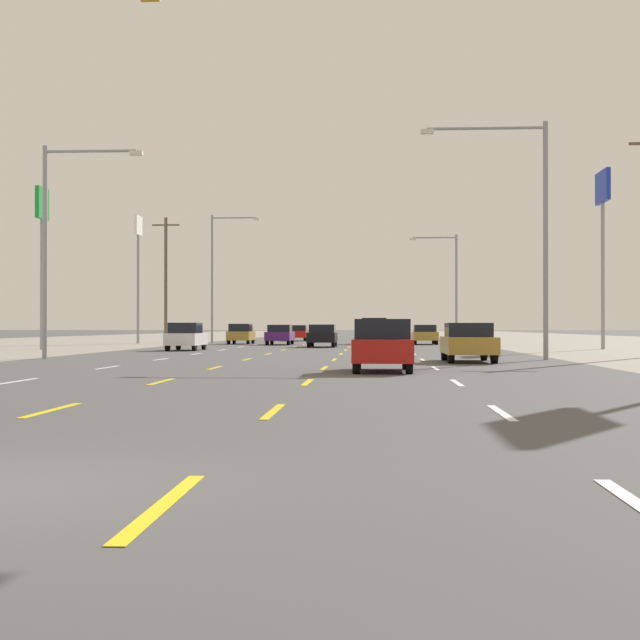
# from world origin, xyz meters

# --- Properties ---
(ground_plane) EXTENTS (572.00, 572.00, 0.00)m
(ground_plane) POSITION_xyz_m (0.00, 66.00, 0.00)
(ground_plane) COLOR #4C4C4F
(lot_apron_left) EXTENTS (28.00, 440.00, 0.01)m
(lot_apron_left) POSITION_xyz_m (-24.75, 66.00, 0.00)
(lot_apron_left) COLOR gray
(lot_apron_left) RESTS_ON ground
(lane_markings) EXTENTS (10.64, 227.60, 0.01)m
(lane_markings) POSITION_xyz_m (0.00, 104.50, 0.01)
(lane_markings) COLOR white
(lane_markings) RESTS_ON ground
(signal_span_wire) EXTENTS (25.47, 0.52, 8.63)m
(signal_span_wire) POSITION_xyz_m (-0.02, 6.87, 5.15)
(signal_span_wire) COLOR brown
(signal_span_wire) RESTS_ON ground
(hatchback_inner_right_nearest) EXTENTS (1.72, 3.90, 1.54)m
(hatchback_inner_right_nearest) POSITION_xyz_m (3.56, 19.96, 0.78)
(hatchback_inner_right_nearest) COLOR red
(hatchback_inner_right_nearest) RESTS_ON ground
(sedan_far_right_near) EXTENTS (1.80, 4.50, 1.46)m
(sedan_far_right_near) POSITION_xyz_m (6.85, 27.59, 0.76)
(sedan_far_right_near) COLOR #B28C33
(sedan_far_right_near) RESTS_ON ground
(hatchback_far_left_mid) EXTENTS (1.72, 3.90, 1.54)m
(hatchback_far_left_mid) POSITION_xyz_m (-7.12, 43.69, 0.78)
(hatchback_far_left_mid) COLOR white
(hatchback_far_left_mid) RESTS_ON ground
(sedan_center_turn_midfar) EXTENTS (1.80, 4.50, 1.46)m
(sedan_center_turn_midfar) POSITION_xyz_m (0.01, 52.52, 0.76)
(sedan_center_turn_midfar) COLOR black
(sedan_center_turn_midfar) RESTS_ON ground
(sedan_inner_left_far) EXTENTS (1.80, 4.50, 1.46)m
(sedan_inner_left_far) POSITION_xyz_m (-3.51, 59.96, 0.76)
(sedan_inner_left_far) COLOR #4C196B
(sedan_inner_left_far) RESTS_ON ground
(sedan_far_right_farther) EXTENTS (1.80, 4.50, 1.46)m
(sedan_far_right_farther) POSITION_xyz_m (7.13, 61.85, 0.76)
(sedan_far_right_farther) COLOR #B28C33
(sedan_far_right_farther) RESTS_ON ground
(suv_inner_right_farthest) EXTENTS (1.98, 4.90, 1.98)m
(suv_inner_right_farthest) POSITION_xyz_m (3.37, 62.76, 1.03)
(suv_inner_right_farthest) COLOR #B28C33
(suv_inner_right_farthest) RESTS_ON ground
(hatchback_far_left_distant_a) EXTENTS (1.72, 3.90, 1.54)m
(hatchback_far_left_distant_a) POSITION_xyz_m (-6.79, 62.77, 0.78)
(hatchback_far_left_distant_a) COLOR #B28C33
(hatchback_far_left_distant_a) RESTS_ON ground
(sedan_inner_left_distant_b) EXTENTS (1.80, 4.50, 1.46)m
(sedan_inner_left_distant_b) POSITION_xyz_m (-3.67, 78.00, 0.76)
(sedan_inner_left_distant_b) COLOR red
(sedan_inner_left_distant_b) RESTS_ON ground
(pole_sign_left_row_1) EXTENTS (0.24, 1.69, 9.37)m
(pole_sign_left_row_1) POSITION_xyz_m (-15.79, 44.98, 6.91)
(pole_sign_left_row_1) COLOR gray
(pole_sign_left_row_1) RESTS_ON ground
(pole_sign_left_row_2) EXTENTS (0.24, 1.75, 10.10)m
(pole_sign_left_row_2) POSITION_xyz_m (-15.27, 64.77, 7.35)
(pole_sign_left_row_2) COLOR gray
(pole_sign_left_row_2) RESTS_ON ground
(pole_sign_right_row_1) EXTENTS (0.24, 2.78, 10.46)m
(pole_sign_right_row_1) POSITION_xyz_m (16.74, 47.65, 8.21)
(pole_sign_right_row_1) COLOR gray
(pole_sign_right_row_1) RESTS_ON ground
(streetlight_left_row_0) EXTENTS (4.16, 0.26, 8.76)m
(streetlight_left_row_0) POSITION_xyz_m (-9.69, 29.87, 5.13)
(streetlight_left_row_0) COLOR gray
(streetlight_left_row_0) RESTS_ON ground
(streetlight_right_row_0) EXTENTS (5.05, 0.26, 9.50)m
(streetlight_right_row_0) POSITION_xyz_m (9.57, 29.87, 5.62)
(streetlight_right_row_0) COLOR gray
(streetlight_right_row_0) RESTS_ON ground
(streetlight_left_row_1) EXTENTS (4.10, 0.26, 10.67)m
(streetlight_left_row_1) POSITION_xyz_m (-9.77, 69.22, 6.12)
(streetlight_left_row_1) COLOR gray
(streetlight_left_row_1) RESTS_ON ground
(streetlight_right_row_1) EXTENTS (3.94, 0.26, 8.92)m
(streetlight_right_row_1) POSITION_xyz_m (9.74, 69.22, 5.19)
(streetlight_right_row_1) COLOR gray
(streetlight_right_row_1) RESTS_ON ground
(utility_pole_left_row_1) EXTENTS (2.20, 0.26, 9.99)m
(utility_pole_left_row_1) POSITION_xyz_m (-13.12, 65.06, 5.19)
(utility_pole_left_row_1) COLOR brown
(utility_pole_left_row_1) RESTS_ON ground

